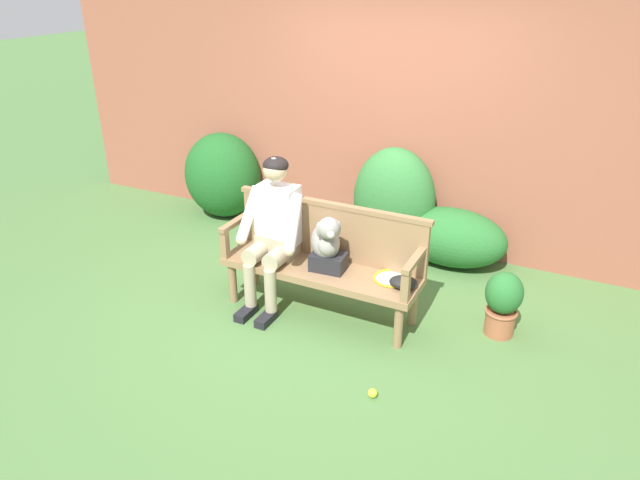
# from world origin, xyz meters

# --- Properties ---
(ground_plane) EXTENTS (40.00, 40.00, 0.00)m
(ground_plane) POSITION_xyz_m (0.00, 0.00, 0.00)
(ground_plane) COLOR #4C753D
(brick_garden_fence) EXTENTS (8.00, 0.30, 2.52)m
(brick_garden_fence) POSITION_xyz_m (0.00, 1.77, 1.26)
(brick_garden_fence) COLOR #9E5642
(brick_garden_fence) RESTS_ON ground
(hedge_bush_far_left) EXTENTS (1.07, 0.65, 0.57)m
(hedge_bush_far_left) POSITION_xyz_m (0.75, 1.38, 0.28)
(hedge_bush_far_left) COLOR #286B2D
(hedge_bush_far_left) RESTS_ON ground
(hedge_bush_mid_left) EXTENTS (0.84, 0.62, 1.09)m
(hedge_bush_mid_left) POSITION_xyz_m (0.13, 1.42, 0.54)
(hedge_bush_mid_left) COLOR #337538
(hedge_bush_mid_left) RESTS_ON ground
(hedge_bush_mid_right) EXTENTS (0.90, 0.79, 0.98)m
(hedge_bush_mid_right) POSITION_xyz_m (-1.96, 1.41, 0.49)
(hedge_bush_mid_right) COLOR #1E5B23
(hedge_bush_mid_right) RESTS_ON ground
(garden_bench) EXTENTS (1.68, 0.48, 0.43)m
(garden_bench) POSITION_xyz_m (0.00, 0.00, 0.37)
(garden_bench) COLOR #93704C
(garden_bench) RESTS_ON ground
(bench_backrest) EXTENTS (1.72, 0.06, 0.50)m
(bench_backrest) POSITION_xyz_m (0.00, 0.21, 0.69)
(bench_backrest) COLOR #93704C
(bench_backrest) RESTS_ON garden_bench
(bench_armrest_left_end) EXTENTS (0.06, 0.48, 0.28)m
(bench_armrest_left_end) POSITION_xyz_m (-0.80, -0.09, 0.63)
(bench_armrest_left_end) COLOR #93704C
(bench_armrest_left_end) RESTS_ON garden_bench
(bench_armrest_right_end) EXTENTS (0.06, 0.48, 0.28)m
(bench_armrest_right_end) POSITION_xyz_m (0.80, -0.09, 0.63)
(bench_armrest_right_end) COLOR #93704C
(bench_armrest_right_end) RESTS_ON garden_bench
(person_seated) EXTENTS (0.56, 0.64, 1.30)m
(person_seated) POSITION_xyz_m (-0.43, -0.01, 0.71)
(person_seated) COLOR black
(person_seated) RESTS_ON ground
(dog_on_bench) EXTENTS (0.39, 0.47, 0.49)m
(dog_on_bench) POSITION_xyz_m (0.04, 0.03, 0.68)
(dog_on_bench) COLOR gray
(dog_on_bench) RESTS_ON garden_bench
(tennis_racket) EXTENTS (0.40, 0.57, 0.03)m
(tennis_racket) POSITION_xyz_m (0.58, 0.10, 0.44)
(tennis_racket) COLOR yellow
(tennis_racket) RESTS_ON garden_bench
(baseball_glove) EXTENTS (0.25, 0.22, 0.09)m
(baseball_glove) POSITION_xyz_m (0.72, -0.01, 0.48)
(baseball_glove) COLOR black
(baseball_glove) RESTS_ON garden_bench
(sports_bag) EXTENTS (0.30, 0.22, 0.14)m
(sports_bag) POSITION_xyz_m (0.08, 0.00, 0.50)
(sports_bag) COLOR #232328
(sports_bag) RESTS_ON garden_bench
(tennis_ball) EXTENTS (0.07, 0.07, 0.07)m
(tennis_ball) POSITION_xyz_m (0.80, -0.81, 0.03)
(tennis_ball) COLOR #CCDB33
(tennis_ball) RESTS_ON ground
(potted_plant) EXTENTS (0.29, 0.29, 0.55)m
(potted_plant) POSITION_xyz_m (1.43, 0.36, 0.30)
(potted_plant) COLOR #A85B3D
(potted_plant) RESTS_ON ground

